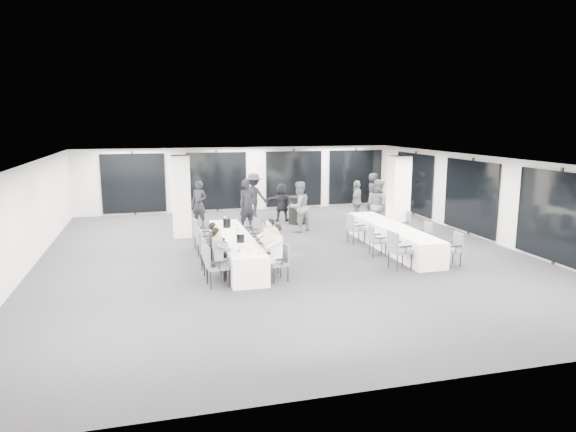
# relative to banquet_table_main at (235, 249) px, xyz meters

# --- Properties ---
(room) EXTENTS (14.04, 16.04, 2.84)m
(room) POSITION_rel_banquet_table_main_xyz_m (2.43, 1.60, 1.01)
(room) COLOR #242429
(room) RESTS_ON ground
(column_left) EXTENTS (0.60, 0.60, 2.80)m
(column_left) POSITION_rel_banquet_table_main_xyz_m (-1.25, 3.69, 1.02)
(column_left) COLOR white
(column_left) RESTS_ON floor
(column_right) EXTENTS (0.60, 0.60, 2.80)m
(column_right) POSITION_rel_banquet_table_main_xyz_m (5.75, 1.49, 1.02)
(column_right) COLOR white
(column_right) RESTS_ON floor
(banquet_table_main) EXTENTS (0.90, 5.00, 0.75)m
(banquet_table_main) POSITION_rel_banquet_table_main_xyz_m (0.00, 0.00, 0.00)
(banquet_table_main) COLOR white
(banquet_table_main) RESTS_ON floor
(banquet_table_side) EXTENTS (0.90, 5.00, 0.75)m
(banquet_table_side) POSITION_rel_banquet_table_main_xyz_m (4.94, 0.21, 0.00)
(banquet_table_side) COLOR white
(banquet_table_side) RESTS_ON floor
(cocktail_table) EXTENTS (0.77, 0.77, 1.06)m
(cocktail_table) POSITION_rel_banquet_table_main_xyz_m (3.21, 4.87, 0.16)
(cocktail_table) COLOR black
(cocktail_table) RESTS_ON floor
(chair_main_left_near) EXTENTS (0.56, 0.61, 1.01)m
(chair_main_left_near) POSITION_rel_banquet_table_main_xyz_m (-0.84, -2.01, 0.20)
(chair_main_left_near) COLOR #494C50
(chair_main_left_near) RESTS_ON floor
(chair_main_left_second) EXTENTS (0.56, 0.61, 1.03)m
(chair_main_left_second) POSITION_rel_banquet_table_main_xyz_m (-0.84, -1.35, 0.21)
(chair_main_left_second) COLOR #494C50
(chair_main_left_second) RESTS_ON floor
(chair_main_left_mid) EXTENTS (0.58, 0.63, 1.03)m
(chair_main_left_mid) POSITION_rel_banquet_table_main_xyz_m (-0.84, -0.40, 0.21)
(chair_main_left_mid) COLOR #494C50
(chair_main_left_mid) RESTS_ON floor
(chair_main_left_fourth) EXTENTS (0.49, 0.54, 0.92)m
(chair_main_left_fourth) POSITION_rel_banquet_table_main_xyz_m (-0.83, 0.65, 0.15)
(chair_main_left_fourth) COLOR #494C50
(chair_main_left_fourth) RESTS_ON floor
(chair_main_left_far) EXTENTS (0.55, 0.60, 0.99)m
(chair_main_left_far) POSITION_rel_banquet_table_main_xyz_m (-0.84, 1.56, 0.19)
(chair_main_left_far) COLOR #494C50
(chair_main_left_far) RESTS_ON floor
(chair_main_right_near) EXTENTS (0.56, 0.59, 0.93)m
(chair_main_right_near) POSITION_rel_banquet_table_main_xyz_m (0.83, -1.94, 0.15)
(chair_main_right_near) COLOR #494C50
(chair_main_right_near) RESTS_ON floor
(chair_main_right_second) EXTENTS (0.50, 0.53, 0.87)m
(chair_main_right_second) POSITION_rel_banquet_table_main_xyz_m (0.83, -1.21, 0.12)
(chair_main_right_second) COLOR #494C50
(chair_main_right_second) RESTS_ON floor
(chair_main_right_mid) EXTENTS (0.55, 0.61, 1.01)m
(chair_main_right_mid) POSITION_rel_banquet_table_main_xyz_m (0.84, -0.43, 0.20)
(chair_main_right_mid) COLOR #494C50
(chair_main_right_mid) RESTS_ON floor
(chair_main_right_fourth) EXTENTS (0.50, 0.54, 0.91)m
(chair_main_right_fourth) POSITION_rel_banquet_table_main_xyz_m (0.83, 0.69, 0.14)
(chair_main_right_fourth) COLOR #494C50
(chair_main_right_fourth) RESTS_ON floor
(chair_main_right_far) EXTENTS (0.52, 0.56, 0.91)m
(chair_main_right_far) POSITION_rel_banquet_table_main_xyz_m (0.83, 1.67, 0.14)
(chair_main_right_far) COLOR #494C50
(chair_main_right_far) RESTS_ON floor
(chair_side_left_near) EXTENTS (0.56, 0.61, 1.03)m
(chair_side_left_near) POSITION_rel_banquet_table_main_xyz_m (4.10, -1.80, 0.21)
(chair_side_left_near) COLOR #494C50
(chair_side_left_near) RESTS_ON floor
(chair_side_left_mid) EXTENTS (0.50, 0.55, 0.90)m
(chair_side_left_mid) POSITION_rel_banquet_table_main_xyz_m (4.12, -0.36, 0.14)
(chair_side_left_mid) COLOR #494C50
(chair_side_left_mid) RESTS_ON floor
(chair_side_left_far) EXTENTS (0.52, 0.57, 0.96)m
(chair_side_left_far) POSITION_rel_banquet_table_main_xyz_m (4.11, 1.29, 0.17)
(chair_side_left_far) COLOR #494C50
(chair_side_left_far) RESTS_ON floor
(chair_side_right_near) EXTENTS (0.48, 0.53, 0.92)m
(chair_side_right_near) POSITION_rel_banquet_table_main_xyz_m (5.77, -1.87, 0.15)
(chair_side_right_near) COLOR #494C50
(chair_side_right_near) RESTS_ON floor
(chair_side_right_mid) EXTENTS (0.46, 0.52, 0.91)m
(chair_side_right_mid) POSITION_rel_banquet_table_main_xyz_m (5.77, -0.27, 0.14)
(chair_side_right_mid) COLOR #494C50
(chair_side_right_mid) RESTS_ON floor
(chair_side_right_far) EXTENTS (0.58, 0.62, 1.00)m
(chair_side_right_far) POSITION_rel_banquet_table_main_xyz_m (5.78, 1.23, 0.20)
(chair_side_right_far) COLOR #494C50
(chair_side_right_far) RESTS_ON floor
(seated_guest_a) EXTENTS (0.50, 0.38, 1.44)m
(seated_guest_a) POSITION_rel_banquet_table_main_xyz_m (-0.67, -2.00, 0.44)
(seated_guest_a) COLOR slate
(seated_guest_a) RESTS_ON floor
(seated_guest_b) EXTENTS (0.50, 0.38, 1.44)m
(seated_guest_b) POSITION_rel_banquet_table_main_xyz_m (-0.67, -1.35, 0.44)
(seated_guest_b) COLOR black
(seated_guest_b) RESTS_ON floor
(seated_guest_c) EXTENTS (0.50, 0.38, 1.44)m
(seated_guest_c) POSITION_rel_banquet_table_main_xyz_m (0.67, -1.96, 0.44)
(seated_guest_c) COLOR silver
(seated_guest_c) RESTS_ON floor
(seated_guest_d) EXTENTS (0.50, 0.38, 1.44)m
(seated_guest_d) POSITION_rel_banquet_table_main_xyz_m (0.67, -1.20, 0.44)
(seated_guest_d) COLOR silver
(seated_guest_d) RESTS_ON floor
(standing_guest_a) EXTENTS (0.94, 0.85, 2.09)m
(standing_guest_a) POSITION_rel_banquet_table_main_xyz_m (1.12, 4.22, 0.67)
(standing_guest_a) COLOR black
(standing_guest_a) RESTS_ON floor
(standing_guest_b) EXTENTS (1.16, 0.98, 2.06)m
(standing_guest_b) POSITION_rel_banquet_table_main_xyz_m (2.86, 3.46, 0.65)
(standing_guest_b) COLOR slate
(standing_guest_b) RESTS_ON floor
(standing_guest_c) EXTENTS (1.53, 1.33, 2.11)m
(standing_guest_c) POSITION_rel_banquet_table_main_xyz_m (1.77, 6.35, 0.68)
(standing_guest_c) COLOR black
(standing_guest_c) RESTS_ON floor
(standing_guest_d) EXTENTS (1.16, 1.27, 1.90)m
(standing_guest_d) POSITION_rel_banquet_table_main_xyz_m (5.49, 4.45, 0.57)
(standing_guest_d) COLOR slate
(standing_guest_d) RESTS_ON floor
(standing_guest_e) EXTENTS (0.75, 1.02, 1.89)m
(standing_guest_e) POSITION_rel_banquet_table_main_xyz_m (7.31, 6.95, 0.57)
(standing_guest_e) COLOR black
(standing_guest_e) RESTS_ON floor
(standing_guest_f) EXTENTS (1.69, 1.03, 1.73)m
(standing_guest_f) POSITION_rel_banquet_table_main_xyz_m (2.76, 5.54, 0.49)
(standing_guest_f) COLOR black
(standing_guest_f) RESTS_ON floor
(standing_guest_g) EXTENTS (0.92, 0.89, 1.97)m
(standing_guest_g) POSITION_rel_banquet_table_main_xyz_m (-0.52, 5.30, 0.61)
(standing_guest_g) COLOR black
(standing_guest_g) RESTS_ON floor
(standing_guest_h) EXTENTS (0.88, 1.16, 2.12)m
(standing_guest_h) POSITION_rel_banquet_table_main_xyz_m (5.70, 2.94, 0.69)
(standing_guest_h) COLOR slate
(standing_guest_h) RESTS_ON floor
(ice_bucket_near) EXTENTS (0.21, 0.21, 0.24)m
(ice_bucket_near) POSITION_rel_banquet_table_main_xyz_m (0.03, -0.78, 0.50)
(ice_bucket_near) COLOR black
(ice_bucket_near) RESTS_ON banquet_table_main
(ice_bucket_far) EXTENTS (0.24, 0.24, 0.27)m
(ice_bucket_far) POSITION_rel_banquet_table_main_xyz_m (-0.05, 1.26, 0.51)
(ice_bucket_far) COLOR black
(ice_bucket_far) RESTS_ON banquet_table_main
(water_bottle_a) EXTENTS (0.07, 0.07, 0.21)m
(water_bottle_a) POSITION_rel_banquet_table_main_xyz_m (-0.21, -1.97, 0.48)
(water_bottle_a) COLOR silver
(water_bottle_a) RESTS_ON banquet_table_main
(water_bottle_b) EXTENTS (0.07, 0.07, 0.21)m
(water_bottle_b) POSITION_rel_banquet_table_main_xyz_m (0.16, 0.48, 0.48)
(water_bottle_b) COLOR silver
(water_bottle_b) RESTS_ON banquet_table_main
(water_bottle_c) EXTENTS (0.08, 0.08, 0.24)m
(water_bottle_c) POSITION_rel_banquet_table_main_xyz_m (-0.03, 1.78, 0.50)
(water_bottle_c) COLOR silver
(water_bottle_c) RESTS_ON banquet_table_main
(plate_a) EXTENTS (0.19, 0.19, 0.03)m
(plate_a) POSITION_rel_banquet_table_main_xyz_m (-0.04, -1.35, 0.39)
(plate_a) COLOR white
(plate_a) RESTS_ON banquet_table_main
(plate_b) EXTENTS (0.19, 0.19, 0.03)m
(plate_b) POSITION_rel_banquet_table_main_xyz_m (0.08, -1.54, 0.39)
(plate_b) COLOR white
(plate_b) RESTS_ON banquet_table_main
(plate_c) EXTENTS (0.19, 0.19, 0.03)m
(plate_c) POSITION_rel_banquet_table_main_xyz_m (-0.01, -0.72, 0.39)
(plate_c) COLOR white
(plate_c) RESTS_ON banquet_table_main
(wine_glass) EXTENTS (0.07, 0.07, 0.19)m
(wine_glass) POSITION_rel_banquet_table_main_xyz_m (0.26, -2.05, 0.52)
(wine_glass) COLOR silver
(wine_glass) RESTS_ON banquet_table_main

